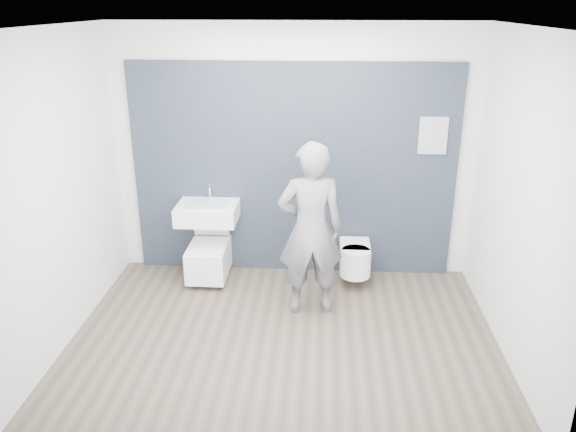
# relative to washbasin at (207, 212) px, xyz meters

# --- Properties ---
(ground) EXTENTS (4.00, 4.00, 0.00)m
(ground) POSITION_rel_washbasin_xyz_m (0.94, -1.19, -0.79)
(ground) COLOR brown
(ground) RESTS_ON ground
(room_shell) EXTENTS (4.00, 4.00, 4.00)m
(room_shell) POSITION_rel_washbasin_xyz_m (0.94, -1.19, 0.94)
(room_shell) COLOR silver
(room_shell) RESTS_ON ground
(tile_wall) EXTENTS (3.60, 0.06, 2.40)m
(tile_wall) POSITION_rel_washbasin_xyz_m (0.94, 0.28, -0.79)
(tile_wall) COLOR black
(tile_wall) RESTS_ON ground
(washbasin) EXTENTS (0.66, 0.50, 0.50)m
(washbasin) POSITION_rel_washbasin_xyz_m (0.00, 0.00, 0.00)
(washbasin) COLOR white
(washbasin) RESTS_ON ground
(toilet_square) EXTENTS (0.43, 0.62, 0.79)m
(toilet_square) POSITION_rel_washbasin_xyz_m (0.00, -0.06, -0.53)
(toilet_square) COLOR white
(toilet_square) RESTS_ON ground
(toilet_rounded) EXTENTS (0.34, 0.57, 0.31)m
(toilet_rounded) POSITION_rel_washbasin_xyz_m (1.65, -0.04, -0.49)
(toilet_rounded) COLOR white
(toilet_rounded) RESTS_ON ground
(info_placard) EXTENTS (0.30, 0.03, 0.40)m
(info_placard) POSITION_rel_washbasin_xyz_m (2.43, 0.23, -0.79)
(info_placard) COLOR white
(info_placard) RESTS_ON ground
(visitor) EXTENTS (0.70, 0.52, 1.78)m
(visitor) POSITION_rel_washbasin_xyz_m (1.16, -0.66, 0.09)
(visitor) COLOR gray
(visitor) RESTS_ON ground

